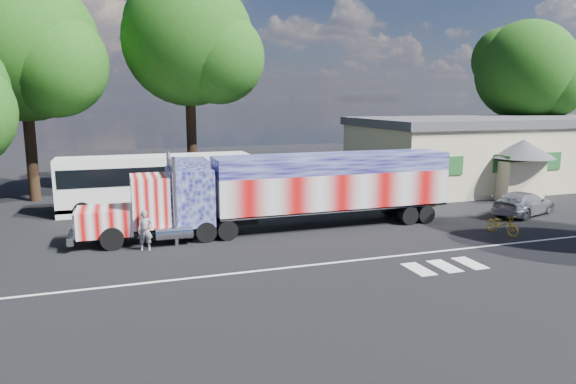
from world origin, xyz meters
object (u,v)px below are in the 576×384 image
object	(u,v)px
semi_truck	(290,189)
coach_bus	(156,182)
tree_far_ne	(528,71)
parked_car	(524,203)
woman	(145,230)
bicycle	(502,224)
tree_nw_a	(25,48)
tree_n_mid	(191,41)

from	to	relation	value
semi_truck	coach_bus	bearing A→B (deg)	130.44
semi_truck	tree_far_ne	bearing A→B (deg)	26.52
parked_car	woman	distance (m)	21.04
coach_bus	woman	xyz separation A→B (m)	(-1.17, -8.64, -0.79)
semi_truck	woman	world-z (taller)	semi_truck
coach_bus	bicycle	size ratio (longest dim) A/B	5.98
tree_nw_a	parked_car	bearing A→B (deg)	-26.43
tree_far_ne	coach_bus	bearing A→B (deg)	-169.17
coach_bus	woman	world-z (taller)	coach_bus
bicycle	tree_n_mid	world-z (taller)	tree_n_mid
tree_far_ne	semi_truck	bearing A→B (deg)	-153.48
tree_nw_a	semi_truck	bearing A→B (deg)	-42.86
woman	tree_nw_a	xyz separation A→B (m)	(-6.08, 13.88, 8.84)
bicycle	tree_n_mid	distance (m)	23.22
coach_bus	tree_nw_a	xyz separation A→B (m)	(-7.25, 5.24, 8.05)
semi_truck	tree_nw_a	xyz separation A→B (m)	(-13.31, 12.35, 7.65)
tree_nw_a	tree_far_ne	bearing A→B (deg)	1.51
woman	tree_far_ne	distance (m)	38.11
woman	tree_far_ne	xyz separation A→B (m)	(34.11, 14.94, 8.10)
parked_car	tree_nw_a	size ratio (longest dim) A/B	0.32
parked_car	tree_n_mid	size ratio (longest dim) A/B	0.31
coach_bus	woman	bearing A→B (deg)	-97.71
woman	bicycle	distance (m)	17.08
parked_car	tree_far_ne	size ratio (longest dim) A/B	0.35
semi_truck	coach_bus	xyz separation A→B (m)	(-6.06, 7.11, -0.40)
coach_bus	parked_car	size ratio (longest dim) A/B	2.41
tree_n_mid	tree_far_ne	size ratio (longest dim) A/B	1.12
parked_car	tree_far_ne	distance (m)	21.25
woman	tree_nw_a	bearing A→B (deg)	122.93
bicycle	tree_nw_a	xyz separation A→B (m)	(-22.94, 16.58, 9.25)
coach_bus	tree_far_ne	world-z (taller)	tree_far_ne
bicycle	tree_nw_a	bearing A→B (deg)	133.04
bicycle	tree_nw_a	world-z (taller)	tree_nw_a
coach_bus	bicycle	xyz separation A→B (m)	(15.69, -11.34, -1.19)
coach_bus	semi_truck	bearing A→B (deg)	-49.56
bicycle	tree_n_mid	xyz separation A→B (m)	(-12.61, 16.76, 9.98)
woman	coach_bus	bearing A→B (deg)	91.56
semi_truck	tree_far_ne	xyz separation A→B (m)	(26.88, 13.41, 6.91)
parked_car	tree_nw_a	xyz separation A→B (m)	(-27.11, 13.48, 9.06)
woman	parked_car	bearing A→B (deg)	10.37
semi_truck	tree_nw_a	bearing A→B (deg)	137.14
coach_bus	parked_car	xyz separation A→B (m)	(19.86, -8.24, -1.01)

